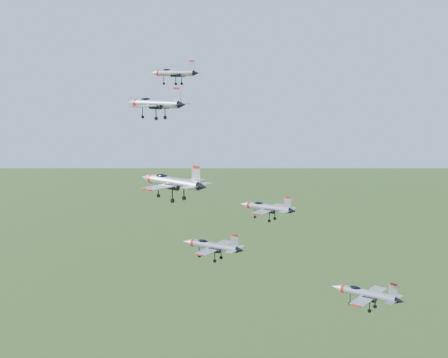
% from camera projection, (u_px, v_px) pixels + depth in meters
% --- Properties ---
extents(jet_lead, '(11.06, 9.14, 2.96)m').
position_uv_depth(jet_lead, '(174.00, 73.00, 118.75)').
color(jet_lead, '#A5A9B1').
extents(jet_left_high, '(13.79, 11.53, 3.69)m').
position_uv_depth(jet_left_high, '(155.00, 103.00, 111.47)').
color(jet_left_high, '#A5A9B1').
extents(jet_right_high, '(13.52, 11.44, 3.65)m').
position_uv_depth(jet_right_high, '(172.00, 182.00, 93.06)').
color(jet_right_high, '#A5A9B1').
extents(jet_left_low, '(10.96, 9.13, 2.93)m').
position_uv_depth(jet_left_low, '(267.00, 207.00, 106.45)').
color(jet_left_low, '#A5A9B1').
extents(jet_right_low, '(10.67, 8.82, 2.85)m').
position_uv_depth(jet_right_low, '(212.00, 246.00, 94.10)').
color(jet_right_low, '#A5A9B1').
extents(jet_trail, '(12.20, 10.22, 3.27)m').
position_uv_depth(jet_trail, '(366.00, 293.00, 98.48)').
color(jet_trail, '#A5A9B1').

